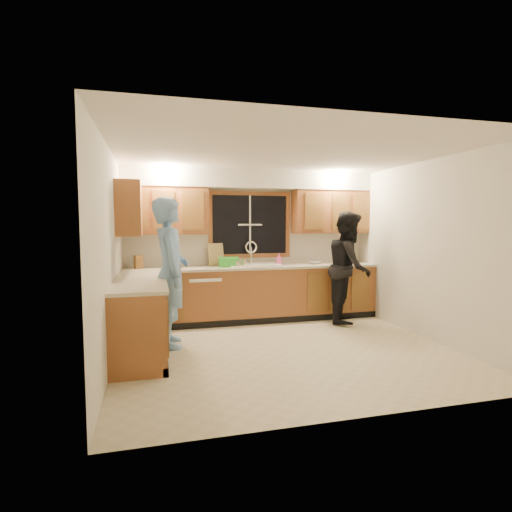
% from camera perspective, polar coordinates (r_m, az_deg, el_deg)
% --- Properties ---
extents(floor, '(4.20, 4.20, 0.00)m').
position_cam_1_polar(floor, '(5.31, 4.11, -13.12)').
color(floor, beige).
rests_on(floor, ground).
extents(ceiling, '(4.20, 4.20, 0.00)m').
position_cam_1_polar(ceiling, '(5.13, 4.28, 14.49)').
color(ceiling, white).
extents(wall_back, '(4.20, 0.00, 4.20)m').
position_cam_1_polar(wall_back, '(6.90, -0.89, 1.58)').
color(wall_back, silver).
rests_on(wall_back, ground).
extents(wall_left, '(0.00, 3.80, 3.80)m').
position_cam_1_polar(wall_left, '(4.83, -20.13, -0.05)').
color(wall_left, silver).
rests_on(wall_left, ground).
extents(wall_right, '(0.00, 3.80, 3.80)m').
position_cam_1_polar(wall_right, '(6.08, 23.27, 0.78)').
color(wall_right, silver).
rests_on(wall_right, ground).
extents(base_cabinets_back, '(4.20, 0.60, 0.88)m').
position_cam_1_polar(base_cabinets_back, '(6.70, -0.28, -5.49)').
color(base_cabinets_back, '#96562B').
rests_on(base_cabinets_back, ground).
extents(base_cabinets_left, '(0.60, 1.90, 0.88)m').
position_cam_1_polar(base_cabinets_left, '(5.28, -16.23, -8.47)').
color(base_cabinets_left, '#96562B').
rests_on(base_cabinets_left, ground).
extents(countertop_back, '(4.20, 0.63, 0.04)m').
position_cam_1_polar(countertop_back, '(6.62, -0.24, -1.59)').
color(countertop_back, beige).
rests_on(countertop_back, base_cabinets_back).
extents(countertop_left, '(0.63, 1.90, 0.04)m').
position_cam_1_polar(countertop_left, '(5.19, -16.19, -3.52)').
color(countertop_left, beige).
rests_on(countertop_left, base_cabinets_left).
extents(upper_cabinets_left, '(1.35, 0.33, 0.75)m').
position_cam_1_polar(upper_cabinets_left, '(6.53, -12.86, 6.33)').
color(upper_cabinets_left, '#96562B').
rests_on(upper_cabinets_left, wall_back).
extents(upper_cabinets_right, '(1.35, 0.33, 0.75)m').
position_cam_1_polar(upper_cabinets_right, '(7.21, 10.56, 6.21)').
color(upper_cabinets_right, '#96562B').
rests_on(upper_cabinets_right, wall_back).
extents(upper_cabinets_return, '(0.33, 0.90, 0.75)m').
position_cam_1_polar(upper_cabinets_return, '(5.92, -17.65, 6.41)').
color(upper_cabinets_return, '#96562B').
rests_on(upper_cabinets_return, wall_left).
extents(soffit, '(4.20, 0.35, 0.30)m').
position_cam_1_polar(soffit, '(6.75, -0.55, 10.86)').
color(soffit, white).
rests_on(soffit, wall_back).
extents(window_frame, '(1.44, 0.03, 1.14)m').
position_cam_1_polar(window_frame, '(6.88, -0.88, 4.49)').
color(window_frame, black).
rests_on(window_frame, wall_back).
extents(sink, '(0.86, 0.52, 0.57)m').
position_cam_1_polar(sink, '(6.64, -0.29, -1.87)').
color(sink, white).
rests_on(sink, countertop_back).
extents(dishwasher, '(0.60, 0.56, 0.82)m').
position_cam_1_polar(dishwasher, '(6.54, -7.53, -6.05)').
color(dishwasher, white).
rests_on(dishwasher, floor).
extents(stove, '(0.58, 0.75, 0.90)m').
position_cam_1_polar(stove, '(4.72, -16.43, -9.91)').
color(stove, white).
rests_on(stove, floor).
extents(man, '(0.48, 0.72, 1.96)m').
position_cam_1_polar(man, '(5.37, -12.12, -2.30)').
color(man, '#6C99CD').
rests_on(man, floor).
extents(woman, '(1.05, 1.11, 1.82)m').
position_cam_1_polar(woman, '(6.73, 13.18, -1.54)').
color(woman, black).
rests_on(woman, floor).
extents(knife_block, '(0.14, 0.13, 0.21)m').
position_cam_1_polar(knife_block, '(6.47, -16.46, -0.81)').
color(knife_block, brown).
rests_on(knife_block, countertop_back).
extents(cutting_board, '(0.30, 0.17, 0.37)m').
position_cam_1_polar(cutting_board, '(6.71, -5.76, 0.24)').
color(cutting_board, tan).
rests_on(cutting_board, countertop_back).
extents(dish_crate, '(0.36, 0.35, 0.15)m').
position_cam_1_polar(dish_crate, '(6.52, -3.92, -0.86)').
color(dish_crate, green).
rests_on(dish_crate, countertop_back).
extents(soap_bottle, '(0.10, 0.10, 0.20)m').
position_cam_1_polar(soap_bottle, '(6.79, 3.28, -0.43)').
color(soap_bottle, '#E55794').
rests_on(soap_bottle, countertop_back).
extents(bowl, '(0.27, 0.27, 0.05)m').
position_cam_1_polar(bowl, '(7.00, 8.36, -0.92)').
color(bowl, silver).
rests_on(bowl, countertop_back).
extents(can_left, '(0.06, 0.06, 0.11)m').
position_cam_1_polar(can_left, '(6.38, -2.69, -1.17)').
color(can_left, beige).
rests_on(can_left, countertop_back).
extents(can_right, '(0.08, 0.08, 0.13)m').
position_cam_1_polar(can_right, '(6.47, -1.72, -0.99)').
color(can_right, beige).
rests_on(can_right, countertop_back).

